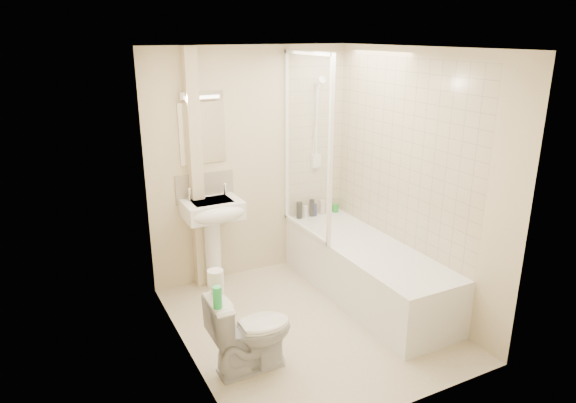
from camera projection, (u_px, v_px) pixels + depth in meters
name	position (u px, v px, depth m)	size (l,w,h in m)	color
floor	(309.00, 323.00, 4.66)	(2.50, 2.50, 0.00)	beige
wall_back	(252.00, 165.00, 5.34)	(2.20, 0.02, 2.40)	beige
wall_left	(182.00, 218.00, 3.81)	(0.02, 2.50, 2.40)	beige
wall_right	(414.00, 181.00, 4.76)	(0.02, 2.50, 2.40)	beige
ceiling	(313.00, 48.00, 3.90)	(2.20, 2.50, 0.02)	white
tile_back	(315.00, 137.00, 5.58)	(0.70, 0.01, 1.75)	beige
tile_right	(401.00, 153.00, 4.85)	(0.01, 2.10, 1.75)	beige
pipe_boxing	(196.00, 173.00, 5.02)	(0.12, 0.12, 2.40)	beige
splashback	(205.00, 187.00, 5.16)	(0.60, 0.01, 0.30)	beige
mirror	(202.00, 133.00, 4.98)	(0.46, 0.01, 0.60)	white
strip_light	(201.00, 95.00, 4.85)	(0.42, 0.07, 0.07)	silver
bathtub	(366.00, 269.00, 5.06)	(0.70, 2.10, 0.55)	white
shower_screen	(307.00, 146.00, 5.05)	(0.04, 0.92, 1.80)	white
shower_fixture	(317.00, 127.00, 5.50)	(0.10, 0.16, 0.99)	white
pedestal_sink	(214.00, 220.00, 5.05)	(0.56, 0.50, 1.07)	white
bottle_black_a	(299.00, 210.00, 5.66)	(0.06, 0.06, 0.19)	black
bottle_white_a	(305.00, 212.00, 5.70)	(0.05, 0.05, 0.13)	white
bottle_black_b	(312.00, 208.00, 5.73)	(0.06, 0.06, 0.19)	black
bottle_blue	(314.00, 210.00, 5.75)	(0.06, 0.06, 0.13)	#121450
bottle_cream	(322.00, 207.00, 5.79)	(0.06, 0.06, 0.17)	beige
bottle_white_b	(328.00, 207.00, 5.83)	(0.06, 0.06, 0.14)	white
bottle_green	(335.00, 208.00, 5.88)	(0.07, 0.07, 0.09)	green
toilet	(251.00, 331.00, 3.94)	(0.65, 0.37, 0.66)	white
toilet_roll_lower	(217.00, 287.00, 3.82)	(0.10, 0.10, 0.10)	white
toilet_roll_upper	(216.00, 277.00, 3.74)	(0.12, 0.12, 0.11)	white
green_bottle	(217.00, 297.00, 3.60)	(0.06, 0.06, 0.17)	#2ACA58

